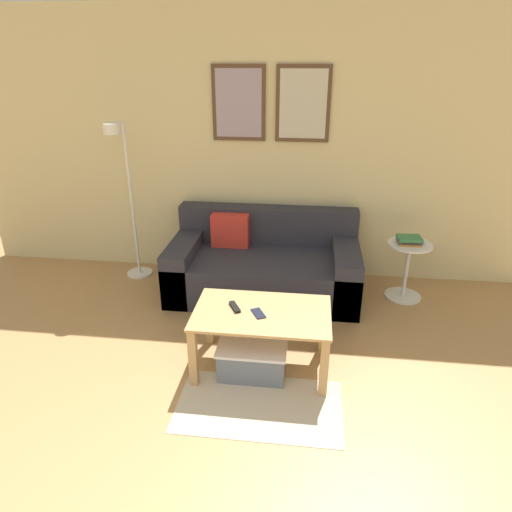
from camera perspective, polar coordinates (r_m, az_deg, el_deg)
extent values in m
cube|color=beige|center=(4.54, -1.24, 13.25)|extent=(5.60, 0.06, 2.55)
cube|color=#513823|center=(4.44, -2.17, 18.53)|extent=(0.50, 0.02, 0.67)
cube|color=#A393A8|center=(4.43, -2.19, 18.52)|extent=(0.43, 0.01, 0.60)
cube|color=#513823|center=(4.39, 5.90, 18.36)|extent=(0.50, 0.02, 0.67)
cube|color=beige|center=(4.38, 5.90, 18.35)|extent=(0.43, 0.01, 0.60)
cube|color=#C1B299|center=(3.16, 0.42, -18.20)|extent=(1.09, 0.61, 0.01)
cube|color=#2D2D38|center=(4.35, 0.99, -2.25)|extent=(1.76, 0.92, 0.39)
cube|color=#2D2D38|center=(4.54, 1.51, 3.98)|extent=(1.76, 0.20, 0.36)
cube|color=#2D2D38|center=(4.46, -8.72, -1.01)|extent=(0.24, 0.92, 0.51)
cube|color=#2D2D38|center=(4.32, 11.04, -2.04)|extent=(0.24, 0.92, 0.51)
cube|color=red|center=(4.43, -3.24, 3.20)|extent=(0.36, 0.14, 0.32)
cube|color=tan|center=(3.23, 0.75, -7.13)|extent=(0.96, 0.59, 0.02)
cube|color=tan|center=(3.22, -7.87, -12.47)|extent=(0.06, 0.06, 0.44)
cube|color=tan|center=(3.14, 8.51, -13.63)|extent=(0.06, 0.06, 0.44)
cube|color=tan|center=(3.63, -5.85, -7.69)|extent=(0.06, 0.06, 0.44)
cube|color=tan|center=(3.56, 8.40, -8.57)|extent=(0.06, 0.06, 0.44)
cube|color=slate|center=(3.39, -0.33, -12.41)|extent=(0.47, 0.40, 0.22)
cube|color=silver|center=(3.32, -0.34, -10.76)|extent=(0.49, 0.43, 0.02)
cylinder|color=white|center=(4.95, -14.30, -2.06)|extent=(0.26, 0.26, 0.02)
cylinder|color=white|center=(4.67, -15.26, 6.55)|extent=(0.03, 0.03, 1.54)
cylinder|color=white|center=(4.40, -16.97, 15.64)|extent=(0.02, 0.24, 0.02)
cylinder|color=white|center=(4.29, -17.56, 14.97)|extent=(0.15, 0.15, 0.09)
cylinder|color=white|center=(4.58, 17.84, -4.75)|extent=(0.34, 0.34, 0.01)
cylinder|color=white|center=(4.46, 18.27, -1.77)|extent=(0.04, 0.04, 0.51)
cylinder|color=white|center=(4.36, 18.72, 1.39)|extent=(0.40, 0.40, 0.02)
cube|color=#D18438|center=(4.35, 18.61, 1.56)|extent=(0.18, 0.17, 0.01)
cube|color=#4C4C51|center=(4.35, 18.63, 1.84)|extent=(0.22, 0.14, 0.02)
cube|color=#387F4C|center=(4.34, 18.64, 2.12)|extent=(0.22, 0.18, 0.03)
cube|color=black|center=(3.26, -2.67, -6.37)|extent=(0.11, 0.15, 0.02)
cube|color=#1E2338|center=(3.20, 0.29, -7.19)|extent=(0.12, 0.15, 0.01)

